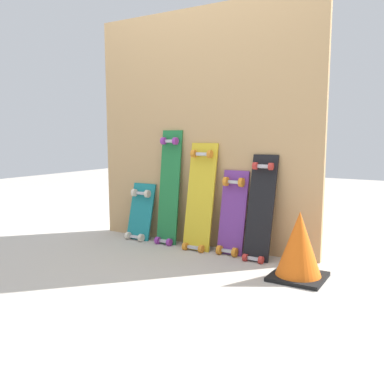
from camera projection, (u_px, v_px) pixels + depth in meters
name	position (u px, v px, depth m)	size (l,w,h in m)	color
ground_plane	(196.00, 246.00, 3.34)	(12.00, 12.00, 0.00)	#B2AAA0
plywood_wall_panel	(201.00, 130.00, 3.27)	(1.94, 0.04, 1.86)	tan
skateboard_teal	(140.00, 215.00, 3.56)	(0.23, 0.20, 0.54)	#197A7F
skateboard_green	(169.00, 191.00, 3.39)	(0.19, 0.19, 0.99)	#1E7238
skateboard_yellow	(200.00, 201.00, 3.22)	(0.23, 0.22, 0.89)	gold
skateboard_purple	(232.00, 217.00, 3.11)	(0.20, 0.20, 0.69)	#6B338C
skateboard_black	(260.00, 212.00, 2.96)	(0.19, 0.24, 0.82)	black
traffic_cone	(299.00, 246.00, 2.56)	(0.32, 0.32, 0.43)	black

